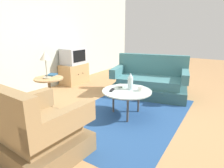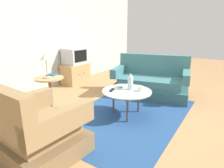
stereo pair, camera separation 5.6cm
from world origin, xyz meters
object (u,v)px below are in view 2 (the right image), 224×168
(tv_stand, at_px, (76,74))
(tv_remote_dark, at_px, (112,90))
(couch, at_px, (150,83))
(armchair, at_px, (37,132))
(book, at_px, (52,74))
(bowl, at_px, (121,86))
(side_table, at_px, (50,87))
(mug, at_px, (141,89))
(coffee_table, at_px, (127,93))
(table_lamp, at_px, (46,57))
(vase, at_px, (130,82))
(television, at_px, (75,56))

(tv_stand, height_order, tv_remote_dark, tv_stand)
(tv_remote_dark, bearing_deg, couch, 158.26)
(armchair, relative_size, tv_remote_dark, 5.76)
(tv_remote_dark, relative_size, book, 0.77)
(couch, xyz_separation_m, bowl, (-1.14, 0.11, 0.18))
(side_table, distance_m, mug, 1.61)
(mug, bearing_deg, tv_remote_dark, 119.75)
(tv_stand, xyz_separation_m, book, (-1.50, -0.85, 0.38))
(mug, relative_size, bowl, 0.83)
(mug, xyz_separation_m, tv_remote_dark, (-0.24, 0.42, -0.03))
(tv_stand, distance_m, tv_remote_dark, 2.33)
(mug, distance_m, bowl, 0.38)
(coffee_table, distance_m, mug, 0.25)
(table_lamp, distance_m, mug, 1.70)
(vase, bearing_deg, couch, 4.16)
(armchair, height_order, side_table, armchair)
(armchair, bearing_deg, side_table, 136.91)
(tv_stand, relative_size, book, 3.47)
(vase, bearing_deg, tv_remote_dark, 133.12)
(tv_stand, xyz_separation_m, mug, (-0.96, -2.41, 0.23))
(table_lamp, bearing_deg, coffee_table, -63.27)
(mug, height_order, bowl, mug)
(television, bearing_deg, mug, -111.65)
(tv_stand, relative_size, bowl, 4.68)
(television, relative_size, bowl, 3.62)
(television, bearing_deg, bowl, -115.28)
(television, relative_size, mug, 4.34)
(book, bearing_deg, side_table, -164.85)
(couch, xyz_separation_m, book, (-1.68, 1.28, 0.36))
(side_table, height_order, mug, side_table)
(book, bearing_deg, mug, -88.74)
(side_table, bearing_deg, bowl, -56.41)
(vase, bearing_deg, armchair, 168.08)
(mug, relative_size, book, 0.62)
(armchair, relative_size, television, 1.64)
(table_lamp, bearing_deg, television, 29.70)
(bowl, xyz_separation_m, book, (-0.54, 1.17, 0.17))
(bowl, bearing_deg, tv_stand, 64.68)
(mug, bearing_deg, bowl, 90.24)
(television, xyz_separation_m, mug, (-0.96, -2.41, -0.26))
(tv_stand, bearing_deg, side_table, -149.92)
(coffee_table, height_order, television, television)
(bowl, height_order, tv_remote_dark, bowl)
(television, xyz_separation_m, bowl, (-0.96, -2.03, -0.28))
(side_table, distance_m, vase, 1.44)
(armchair, bearing_deg, bowl, 88.17)
(vase, relative_size, book, 1.34)
(tv_remote_dark, bearing_deg, side_table, -80.99)
(armchair, relative_size, couch, 0.55)
(television, distance_m, book, 1.73)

